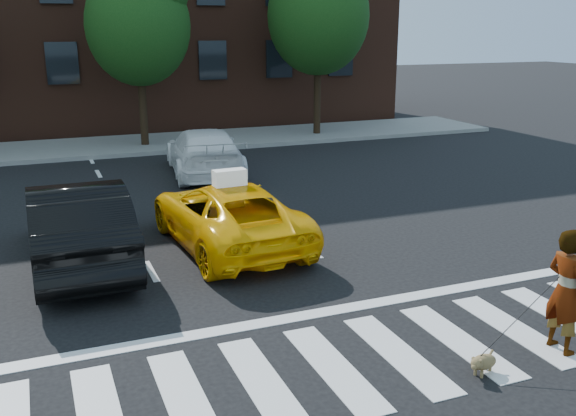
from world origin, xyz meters
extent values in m
plane|color=black|center=(0.00, 0.00, 0.00)|extent=(120.00, 120.00, 0.00)
cube|color=silver|center=(0.00, 0.00, 0.01)|extent=(13.00, 2.40, 0.01)
cube|color=silver|center=(0.00, 1.60, 0.01)|extent=(12.00, 0.30, 0.01)
cube|color=slate|center=(0.00, 17.50, 0.07)|extent=(30.00, 4.00, 0.15)
cylinder|color=black|center=(0.50, 17.00, 1.77)|extent=(0.28, 0.28, 3.55)
ellipsoid|color=#10390F|center=(0.50, 17.00, 4.40)|extent=(3.69, 3.69, 4.25)
cylinder|color=black|center=(7.50, 17.00, 1.93)|extent=(0.28, 0.28, 3.85)
ellipsoid|color=#10390F|center=(7.50, 17.00, 4.77)|extent=(4.00, 4.00, 4.60)
imported|color=#FDB605|center=(0.16, 5.30, 0.66)|extent=(2.48, 4.87, 1.32)
imported|color=black|center=(-2.76, 5.31, 0.80)|extent=(1.71, 4.88, 1.61)
imported|color=white|center=(1.40, 11.83, 0.71)|extent=(2.57, 5.11, 1.42)
imported|color=#999999|center=(3.15, -0.73, 0.88)|extent=(0.44, 0.66, 1.77)
ellipsoid|color=brown|center=(1.74, -0.85, 0.16)|extent=(0.42, 0.33, 0.21)
sphere|color=brown|center=(1.58, -0.92, 0.22)|extent=(0.20, 0.20, 0.15)
sphere|color=brown|center=(1.52, -0.95, 0.19)|extent=(0.10, 0.10, 0.07)
cylinder|color=brown|center=(1.91, -0.78, 0.22)|extent=(0.11, 0.07, 0.09)
sphere|color=brown|center=(1.56, -0.88, 0.26)|extent=(0.07, 0.07, 0.05)
sphere|color=brown|center=(1.60, -0.97, 0.26)|extent=(0.07, 0.07, 0.05)
cylinder|color=brown|center=(1.66, -0.94, 0.05)|extent=(0.05, 0.05, 0.10)
cylinder|color=brown|center=(1.63, -0.85, 0.05)|extent=(0.05, 0.05, 0.10)
cylinder|color=brown|center=(1.86, -0.85, 0.05)|extent=(0.05, 0.05, 0.10)
cylinder|color=brown|center=(1.83, -0.77, 0.05)|extent=(0.05, 0.05, 0.10)
cube|color=white|center=(0.16, 5.10, 1.48)|extent=(0.67, 0.32, 0.32)
camera|label=1|loc=(-3.41, -6.81, 4.36)|focal=40.00mm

